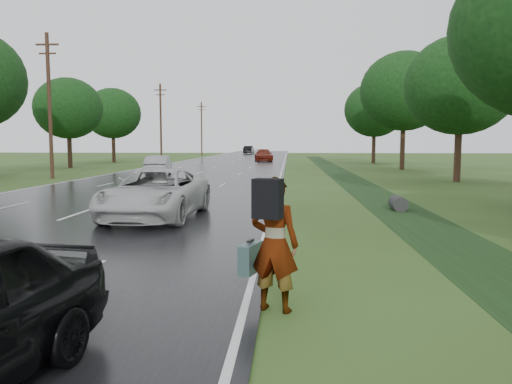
{
  "coord_description": "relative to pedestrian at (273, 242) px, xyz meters",
  "views": [
    {
      "loc": [
        7.42,
        -8.88,
        2.55
      ],
      "look_at": [
        6.58,
        3.55,
        1.3
      ],
      "focal_mm": 35.0,
      "sensor_mm": 36.0,
      "label": 1
    }
  ],
  "objects": [
    {
      "name": "white_pickup",
      "position": [
        -4.17,
        8.83,
        -0.21
      ],
      "size": [
        2.9,
        5.92,
        1.62
      ],
      "primitive_type": "imported",
      "rotation": [
        0.0,
        0.0,
        -0.04
      ],
      "color": "#B9B9B9",
      "rests_on": "road"
    },
    {
      "name": "utility_pole_distant",
      "position": [
        -16.37,
        86.53,
        4.14
      ],
      "size": [
        1.6,
        0.26,
        10.0
      ],
      "color": "#362216",
      "rests_on": "ground"
    },
    {
      "name": "tree_west_d",
      "position": [
        -21.37,
        40.53,
        4.77
      ],
      "size": [
        6.6,
        6.6,
        8.8
      ],
      "color": "#362216",
      "rests_on": "ground"
    },
    {
      "name": "tree_east_c",
      "position": [
        11.03,
        25.53,
        5.08
      ],
      "size": [
        7.0,
        7.0,
        9.29
      ],
      "color": "#362216",
      "rests_on": "ground"
    },
    {
      "name": "road",
      "position": [
        -7.17,
        46.53,
        -1.03
      ],
      "size": [
        14.0,
        180.0,
        0.04
      ],
      "primitive_type": "cube",
      "color": "black",
      "rests_on": "ground"
    },
    {
      "name": "far_car_red",
      "position": [
        -3.2,
        58.8,
        -0.23
      ],
      "size": [
        2.9,
        5.67,
        1.57
      ],
      "primitive_type": "imported",
      "rotation": [
        0.0,
        0.0,
        0.13
      ],
      "color": "maroon",
      "rests_on": "road"
    },
    {
      "name": "drainage_ditch",
      "position": [
        4.33,
        20.24,
        -1.02
      ],
      "size": [
        2.2,
        120.0,
        0.56
      ],
      "color": "black",
      "rests_on": "ground"
    },
    {
      "name": "utility_pole_far",
      "position": [
        -16.37,
        56.53,
        4.14
      ],
      "size": [
        1.6,
        0.26,
        10.0
      ],
      "color": "#362216",
      "rests_on": "ground"
    },
    {
      "name": "tree_east_d",
      "position": [
        10.63,
        39.53,
        6.1
      ],
      "size": [
        8.0,
        8.0,
        10.76
      ],
      "color": "#362216",
      "rests_on": "ground"
    },
    {
      "name": "far_car_dark",
      "position": [
        -8.45,
        99.18,
        -0.16
      ],
      "size": [
        2.06,
        5.26,
        1.7
      ],
      "primitive_type": "imported",
      "rotation": [
        0.0,
        0.0,
        3.09
      ],
      "color": "black",
      "rests_on": "road"
    },
    {
      "name": "edge_stripe_west",
      "position": [
        -13.92,
        46.53,
        -1.01
      ],
      "size": [
        0.12,
        180.0,
        0.01
      ],
      "primitive_type": "cube",
      "color": "silver",
      "rests_on": "road"
    },
    {
      "name": "center_line",
      "position": [
        -7.17,
        46.53,
        -1.01
      ],
      "size": [
        0.12,
        180.0,
        0.01
      ],
      "primitive_type": "cube",
      "color": "silver",
      "rests_on": "road"
    },
    {
      "name": "utility_pole_mid",
      "position": [
        -16.37,
        26.53,
        4.14
      ],
      "size": [
        1.6,
        0.26,
        10.0
      ],
      "color": "#362216",
      "rests_on": "ground"
    },
    {
      "name": "pedestrian",
      "position": [
        0.0,
        0.0,
        0.0
      ],
      "size": [
        0.99,
        1.0,
        2.04
      ],
      "rotation": [
        0.0,
        0.0,
        2.83
      ],
      "color": "#A5998C",
      "rests_on": "ground"
    },
    {
      "name": "tree_west_f",
      "position": [
        -21.97,
        54.53,
        5.08
      ],
      "size": [
        7.0,
        7.0,
        9.29
      ],
      "color": "#362216",
      "rests_on": "ground"
    },
    {
      "name": "edge_stripe_east",
      "position": [
        -0.42,
        46.53,
        -1.01
      ],
      "size": [
        0.12,
        180.0,
        0.01
      ],
      "primitive_type": "cube",
      "color": "silver",
      "rests_on": "road"
    },
    {
      "name": "silver_sedan",
      "position": [
        -9.67,
        29.87,
        -0.26
      ],
      "size": [
        2.15,
        4.72,
        1.5
      ],
      "primitive_type": "imported",
      "rotation": [
        0.0,
        0.0,
        3.27
      ],
      "color": "#999BA1",
      "rests_on": "road"
    },
    {
      "name": "tree_east_f",
      "position": [
        10.33,
        53.53,
        5.32
      ],
      "size": [
        7.2,
        7.2,
        9.62
      ],
      "color": "#362216",
      "rests_on": "ground"
    }
  ]
}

